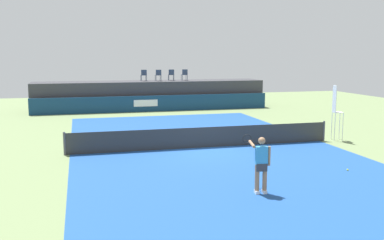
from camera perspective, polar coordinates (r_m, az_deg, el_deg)
name	(u,v)px	position (r m, az deg, el deg)	size (l,w,h in m)	color
ground_plane	(188,136)	(23.13, -0.49, -2.09)	(48.00, 48.00, 0.00)	#6B7F51
court_inner	(204,147)	(20.29, 1.58, -3.59)	(12.00, 22.00, 0.00)	#1C478C
sponsor_wall	(154,103)	(33.22, -4.92, 2.16)	(18.00, 0.22, 1.20)	navy
spectator_platform	(151,95)	(34.93, -5.43, 3.29)	(18.00, 2.80, 2.20)	#38383D
spectator_chair_far_left	(144,75)	(34.87, -6.31, 5.89)	(0.44, 0.44, 0.89)	#2D3D56
spectator_chair_left	(158,75)	(34.80, -4.42, 5.91)	(0.44, 0.44, 0.89)	#2D3D56
spectator_chair_center	(171,74)	(35.30, -2.72, 5.96)	(0.47, 0.47, 0.89)	#2D3D56
spectator_chair_right	(184,74)	(35.47, -0.98, 5.98)	(0.45, 0.45, 0.89)	#2D3D56
umpire_chair	(336,109)	(22.88, 18.25, 1.39)	(0.51, 0.51, 2.76)	white
tennis_net	(204,137)	(20.19, 1.59, -2.28)	(12.40, 0.02, 0.95)	#2D2D2D
net_post_near	(64,144)	(19.42, -16.29, -2.98)	(0.10, 0.10, 1.00)	#4C4C51
net_post_far	(324,131)	(22.69, 16.81, -1.38)	(0.10, 0.10, 1.00)	#4C4C51
tennis_player	(261,163)	(13.66, 8.96, -5.54)	(0.57, 1.20, 1.77)	white
tennis_ball	(348,170)	(17.26, 19.63, -6.13)	(0.07, 0.07, 0.07)	#D8EA33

